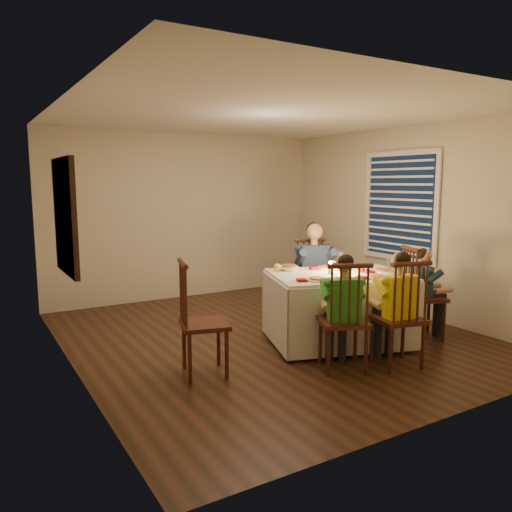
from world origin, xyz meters
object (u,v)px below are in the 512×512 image
chair_near_right (396,365)px  child_yellow (396,365)px  dining_table (339,294)px  chair_adult (313,322)px  chair_near_left (342,369)px  child_teal (422,337)px  serving_bowl (289,268)px  chair_extra (205,373)px  adult (313,322)px  child_green (342,369)px  chair_end (422,337)px

chair_near_right → child_yellow: child_yellow is taller
dining_table → chair_adult: (0.28, 0.83, -0.57)m
dining_table → chair_near_left: bearing=-108.8°
child_teal → serving_bowl: (-1.36, 0.83, 0.83)m
serving_bowl → chair_extra: bearing=-157.8°
child_teal → child_yellow: bearing=140.2°
child_yellow → serving_bowl: bearing=-60.2°
chair_near_right → child_teal: chair_near_right is taller
chair_extra → adult: bearing=-50.8°
adult → serving_bowl: bearing=-131.4°
child_green → serving_bowl: bearing=-72.5°
chair_adult → dining_table: bearing=-89.2°
dining_table → serving_bowl: size_ratio=8.49×
child_green → child_yellow: 0.57m
chair_near_right → adult: 1.73m
chair_adult → chair_near_right: size_ratio=1.00×
child_green → chair_end: bearing=-143.0°
adult → child_green: bearing=-98.4°
adult → child_green: adult is taller
child_green → child_yellow: bearing=-175.3°
chair_end → serving_bowl: serving_bowl is taller
chair_end → chair_adult: bearing=53.1°
adult → child_green: size_ratio=1.14×
dining_table → chair_near_right: dining_table is taller
child_teal → dining_table: bearing=91.9°
chair_end → child_yellow: child_yellow is taller
chair_extra → chair_adult: bearing=-50.8°
chair_end → adult: bearing=53.1°
adult → serving_bowl: 1.11m
chair_end → child_green: bearing=124.0°
chair_end → adult: adult is taller
chair_adult → chair_near_right: bearing=-79.2°
chair_end → child_yellow: 1.11m
chair_near_right → child_teal: (0.98, 0.52, 0.00)m
chair_extra → serving_bowl: (1.36, 0.55, 0.83)m
chair_adult → serving_bowl: size_ratio=5.13×
chair_end → child_teal: size_ratio=1.02×
adult → child_green: 1.71m
chair_near_left → chair_end: 1.55m
chair_end → adult: size_ratio=0.83×
serving_bowl → dining_table: bearing=-51.7°
serving_bowl → adult: bearing=29.2°
chair_near_left → adult: (0.80, 1.51, 0.00)m
chair_near_right → adult: (0.26, 1.71, 0.00)m
dining_table → adult: size_ratio=1.37×
dining_table → adult: (0.28, 0.83, -0.57)m
chair_extra → child_teal: 2.74m
child_teal → chair_end: bearing=-157.9°
chair_extra → dining_table: bearing=-72.4°
child_green → child_yellow: size_ratio=0.99×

